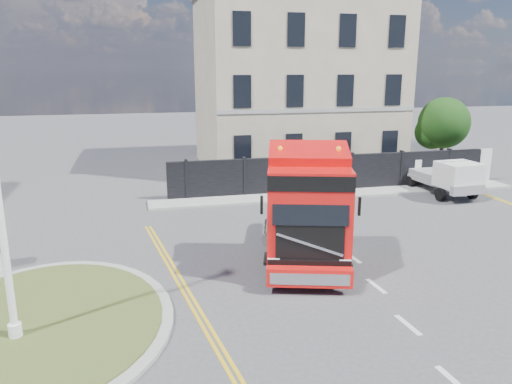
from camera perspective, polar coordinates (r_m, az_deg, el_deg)
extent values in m
plane|color=#424244|center=(17.71, 1.63, -7.85)|extent=(120.00, 120.00, 0.00)
cylinder|color=#969690|center=(14.68, -23.18, -13.65)|extent=(6.80, 6.80, 0.12)
cylinder|color=#34431B|center=(14.65, -23.21, -13.37)|extent=(6.20, 6.20, 0.05)
cube|color=black|center=(27.48, 8.91, 2.13)|extent=(18.00, 0.25, 2.00)
cube|color=silver|center=(31.66, 23.33, 2.72)|extent=(2.60, 0.12, 2.00)
cube|color=#C0B399|center=(33.97, 4.35, 12.18)|extent=(12.00, 10.00, 11.00)
cylinder|color=#382619|center=(34.03, 20.39, 4.06)|extent=(0.24, 0.24, 2.40)
sphere|color=#15330F|center=(33.77, 20.68, 7.40)|extent=(3.20, 3.20, 3.20)
sphere|color=#15330F|center=(33.89, 19.52, 6.49)|extent=(2.20, 2.20, 2.20)
cube|color=#969690|center=(26.88, 9.56, -0.22)|extent=(20.00, 1.60, 0.12)
cube|color=black|center=(18.22, 5.59, -4.70)|extent=(4.22, 6.89, 0.46)
cube|color=red|center=(16.08, 5.98, -1.92)|extent=(3.20, 3.27, 2.86)
cube|color=red|center=(16.85, 5.91, 2.93)|extent=(2.71, 1.61, 1.43)
cube|color=black|center=(14.71, 6.27, -1.80)|extent=(2.18, 0.69, 1.07)
cube|color=red|center=(15.10, 6.13, -9.63)|extent=(2.55, 1.07, 0.56)
cylinder|color=black|center=(15.84, 1.94, -8.50)|extent=(0.61, 1.11, 1.06)
cylinder|color=gray|center=(15.84, 1.94, -8.50)|extent=(0.52, 0.66, 0.58)
cylinder|color=black|center=(15.96, 9.98, -8.54)|extent=(0.61, 1.11, 1.06)
cylinder|color=gray|center=(15.96, 9.98, -8.54)|extent=(0.52, 0.66, 0.58)
cylinder|color=black|center=(19.24, 2.15, -4.35)|extent=(0.61, 1.11, 1.06)
cylinder|color=gray|center=(19.24, 2.15, -4.35)|extent=(0.52, 0.66, 0.58)
cylinder|color=black|center=(19.34, 8.73, -4.41)|extent=(0.61, 1.11, 1.06)
cylinder|color=gray|center=(19.34, 8.73, -4.41)|extent=(0.52, 0.66, 0.58)
cylinder|color=black|center=(20.41, 2.21, -3.26)|extent=(0.61, 1.11, 1.06)
cylinder|color=gray|center=(20.41, 2.21, -3.26)|extent=(0.52, 0.66, 0.58)
cylinder|color=black|center=(20.50, 8.40, -3.32)|extent=(0.61, 1.11, 1.06)
cylinder|color=gray|center=(20.50, 8.40, -3.32)|extent=(0.52, 0.66, 0.58)
cube|color=gray|center=(28.54, 20.35, 1.20)|extent=(2.15, 4.77, 0.24)
cube|color=silver|center=(27.25, 22.13, 1.82)|extent=(1.96, 1.87, 1.26)
cylinder|color=black|center=(26.94, 20.34, -0.27)|extent=(0.24, 0.68, 0.68)
cylinder|color=black|center=(27.99, 23.49, -0.05)|extent=(0.24, 0.68, 0.68)
cylinder|color=black|center=(29.33, 17.24, 1.10)|extent=(0.24, 0.68, 0.68)
cylinder|color=black|center=(30.30, 20.25, 1.26)|extent=(0.24, 0.68, 0.68)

